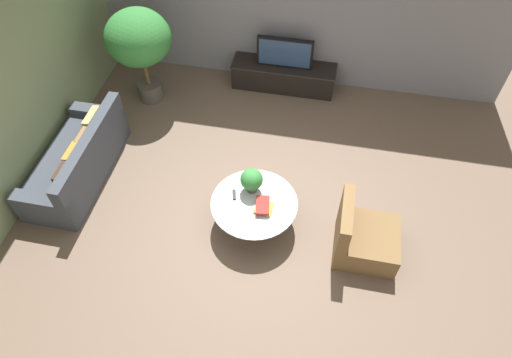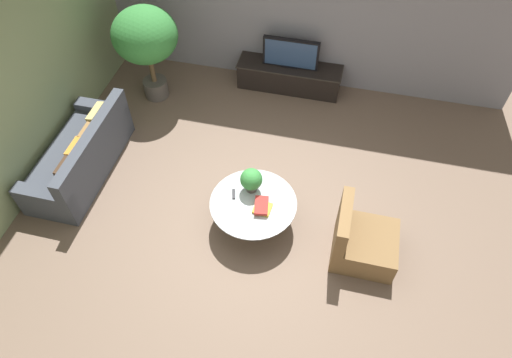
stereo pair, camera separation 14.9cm
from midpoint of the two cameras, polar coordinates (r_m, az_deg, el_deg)
name	(u,v)px [view 2 (the right image)]	position (r m, az deg, el deg)	size (l,w,h in m)	color
ground_plane	(249,218)	(6.43, -0.25, -4.89)	(24.00, 24.00, 0.00)	brown
back_wall_stone	(297,0)	(7.84, 5.70, 21.34)	(7.40, 0.12, 3.00)	gray
side_wall_left	(5,91)	(6.75, -28.30, 9.70)	(0.12, 7.40, 3.00)	gray
media_console	(289,76)	(8.27, 4.70, 12.65)	(1.82, 0.50, 0.46)	black
television	(291,53)	(7.98, 4.93, 15.36)	(0.95, 0.13, 0.53)	black
coffee_table	(253,208)	(6.13, 0.36, -3.71)	(1.16, 1.16, 0.46)	#756656
couch_by_wall	(81,156)	(7.22, -20.43, 2.65)	(0.84, 1.98, 0.84)	#3D424C
armchair_wicker	(361,242)	(6.07, 13.68, -7.62)	(0.80, 0.76, 0.86)	brown
potted_palm_tall	(145,38)	(7.72, -13.10, 16.78)	(1.05, 1.05, 1.65)	#514C47
potted_plant_tabletop	(251,180)	(5.99, 0.12, -0.11)	(0.30, 0.30, 0.36)	#514C47
book_stack	(262,207)	(5.93, 1.46, -3.49)	(0.25, 0.32, 0.08)	gold
remote_black	(234,194)	(6.10, -2.11, -1.89)	(0.04, 0.16, 0.02)	black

